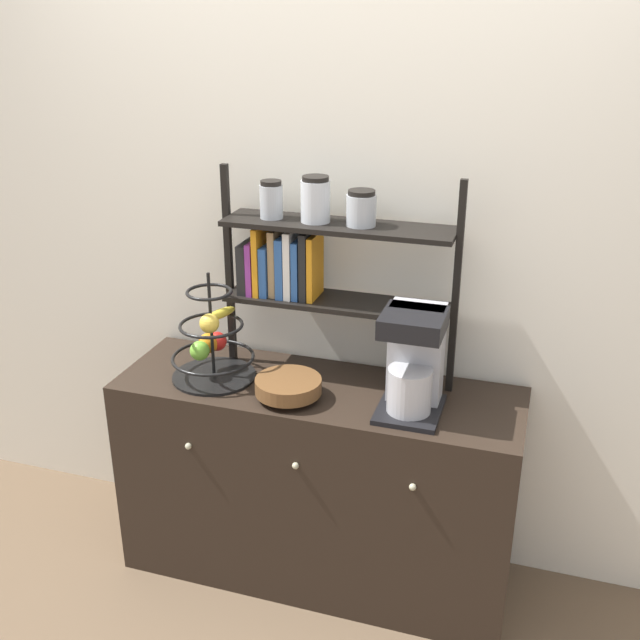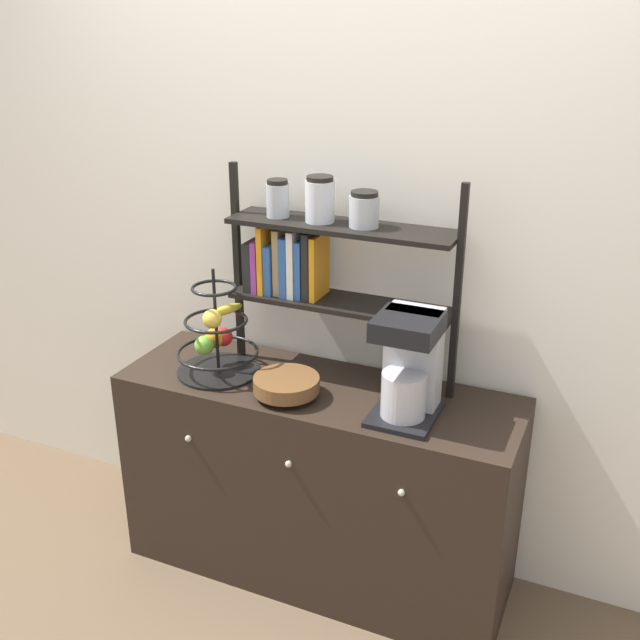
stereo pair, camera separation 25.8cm
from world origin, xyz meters
name	(u,v)px [view 1 (the left image)]	position (x,y,z in m)	size (l,w,h in m)	color
ground_plane	(298,608)	(0.00, 0.00, 0.00)	(12.00, 12.00, 0.00)	brown
wall_back	(341,235)	(0.00, 0.52, 1.30)	(7.00, 0.05, 2.60)	silver
sideboard	(317,482)	(0.00, 0.24, 0.41)	(1.47, 0.49, 0.81)	black
coffee_maker	(413,360)	(0.35, 0.19, 0.99)	(0.21, 0.25, 0.37)	black
fruit_stand	(212,345)	(-0.39, 0.20, 0.94)	(0.31, 0.31, 0.41)	black
wooden_bowl	(288,387)	(-0.07, 0.13, 0.85)	(0.23, 0.23, 0.07)	brown
shelf_hutch	(309,253)	(-0.07, 0.36, 1.27)	(0.86, 0.20, 0.76)	black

